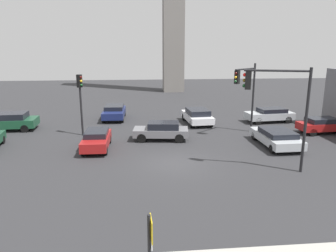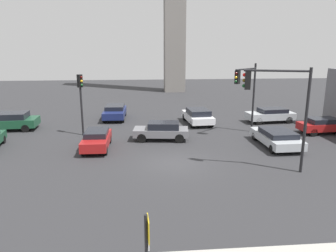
{
  "view_description": "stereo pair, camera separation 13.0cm",
  "coord_description": "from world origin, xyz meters",
  "px_view_note": "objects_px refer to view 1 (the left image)",
  "views": [
    {
      "loc": [
        -2.14,
        -18.32,
        6.91
      ],
      "look_at": [
        -0.15,
        2.94,
        1.63
      ],
      "focal_mm": 34.1,
      "sensor_mm": 36.0,
      "label": 1
    },
    {
      "loc": [
        -2.01,
        -18.34,
        6.91
      ],
      "look_at": [
        -0.15,
        2.94,
        1.63
      ],
      "focal_mm": 34.1,
      "sensor_mm": 36.0,
      "label": 2
    }
  ],
  "objects_px": {
    "direction_sign": "(150,246)",
    "car_8": "(97,139)",
    "car_0": "(8,121)",
    "car_3": "(270,115)",
    "traffic_light_0": "(279,98)",
    "traffic_light_1": "(246,86)",
    "car_5": "(197,116)",
    "traffic_light_2": "(80,93)",
    "car_2": "(276,137)",
    "car_7": "(323,125)",
    "car_1": "(162,130)",
    "car_6": "(114,112)"
  },
  "relations": [
    {
      "from": "traffic_light_1",
      "to": "car_3",
      "type": "xyz_separation_m",
      "value": [
        3.9,
        4.04,
        -3.19
      ]
    },
    {
      "from": "car_5",
      "to": "traffic_light_2",
      "type": "bearing_deg",
      "value": 102.73
    },
    {
      "from": "direction_sign",
      "to": "traffic_light_0",
      "type": "xyz_separation_m",
      "value": [
        7.45,
        8.96,
        2.62
      ]
    },
    {
      "from": "car_3",
      "to": "car_6",
      "type": "bearing_deg",
      "value": -15.53
    },
    {
      "from": "direction_sign",
      "to": "car_0",
      "type": "xyz_separation_m",
      "value": [
        -11.33,
        19.88,
        -0.79
      ]
    },
    {
      "from": "traffic_light_0",
      "to": "car_5",
      "type": "height_order",
      "value": "traffic_light_0"
    },
    {
      "from": "car_6",
      "to": "direction_sign",
      "type": "bearing_deg",
      "value": 7.74
    },
    {
      "from": "traffic_light_0",
      "to": "car_7",
      "type": "xyz_separation_m",
      "value": [
        7.43,
        7.48,
        -3.5
      ]
    },
    {
      "from": "traffic_light_0",
      "to": "car_3",
      "type": "xyz_separation_m",
      "value": [
        4.67,
        11.79,
        -3.48
      ]
    },
    {
      "from": "traffic_light_0",
      "to": "car_0",
      "type": "height_order",
      "value": "traffic_light_0"
    },
    {
      "from": "car_6",
      "to": "car_7",
      "type": "height_order",
      "value": "car_6"
    },
    {
      "from": "car_1",
      "to": "traffic_light_2",
      "type": "bearing_deg",
      "value": -11.06
    },
    {
      "from": "traffic_light_0",
      "to": "traffic_light_2",
      "type": "height_order",
      "value": "traffic_light_0"
    },
    {
      "from": "direction_sign",
      "to": "car_5",
      "type": "height_order",
      "value": "direction_sign"
    },
    {
      "from": "direction_sign",
      "to": "traffic_light_0",
      "type": "height_order",
      "value": "traffic_light_0"
    },
    {
      "from": "car_3",
      "to": "car_5",
      "type": "relative_size",
      "value": 0.98
    },
    {
      "from": "car_3",
      "to": "car_8",
      "type": "bearing_deg",
      "value": 18.75
    },
    {
      "from": "traffic_light_1",
      "to": "car_2",
      "type": "bearing_deg",
      "value": 71.3
    },
    {
      "from": "traffic_light_0",
      "to": "car_8",
      "type": "distance_m",
      "value": 12.25
    },
    {
      "from": "car_1",
      "to": "car_2",
      "type": "bearing_deg",
      "value": 170.82
    },
    {
      "from": "car_0",
      "to": "car_3",
      "type": "bearing_deg",
      "value": 179.34
    },
    {
      "from": "car_8",
      "to": "car_6",
      "type": "bearing_deg",
      "value": 177.19
    },
    {
      "from": "traffic_light_1",
      "to": "traffic_light_0",
      "type": "bearing_deg",
      "value": 43.8
    },
    {
      "from": "traffic_light_0",
      "to": "car_6",
      "type": "height_order",
      "value": "traffic_light_0"
    },
    {
      "from": "direction_sign",
      "to": "car_8",
      "type": "bearing_deg",
      "value": 100.07
    },
    {
      "from": "car_3",
      "to": "car_8",
      "type": "distance_m",
      "value": 16.78
    },
    {
      "from": "car_5",
      "to": "car_7",
      "type": "bearing_deg",
      "value": -118.85
    },
    {
      "from": "traffic_light_0",
      "to": "car_3",
      "type": "relative_size",
      "value": 1.3
    },
    {
      "from": "direction_sign",
      "to": "car_0",
      "type": "distance_m",
      "value": 22.9
    },
    {
      "from": "traffic_light_1",
      "to": "direction_sign",
      "type": "bearing_deg",
      "value": 23.32
    },
    {
      "from": "direction_sign",
      "to": "car_5",
      "type": "relative_size",
      "value": 0.51
    },
    {
      "from": "traffic_light_0",
      "to": "traffic_light_1",
      "type": "distance_m",
      "value": 7.79
    },
    {
      "from": "direction_sign",
      "to": "traffic_light_2",
      "type": "height_order",
      "value": "traffic_light_2"
    },
    {
      "from": "car_2",
      "to": "car_7",
      "type": "height_order",
      "value": "car_7"
    },
    {
      "from": "traffic_light_0",
      "to": "car_2",
      "type": "xyz_separation_m",
      "value": [
        2.1,
        4.44,
        -3.54
      ]
    },
    {
      "from": "car_5",
      "to": "car_8",
      "type": "distance_m",
      "value": 10.82
    },
    {
      "from": "car_0",
      "to": "car_8",
      "type": "height_order",
      "value": "car_0"
    },
    {
      "from": "car_1",
      "to": "car_6",
      "type": "relative_size",
      "value": 0.97
    },
    {
      "from": "car_5",
      "to": "car_3",
      "type": "bearing_deg",
      "value": -95.05
    },
    {
      "from": "car_2",
      "to": "car_3",
      "type": "bearing_deg",
      "value": -20.73
    },
    {
      "from": "traffic_light_2",
      "to": "car_1",
      "type": "bearing_deg",
      "value": 22.96
    },
    {
      "from": "car_0",
      "to": "traffic_light_1",
      "type": "bearing_deg",
      "value": 168.02
    },
    {
      "from": "car_0",
      "to": "car_5",
      "type": "height_order",
      "value": "car_0"
    },
    {
      "from": "car_0",
      "to": "car_8",
      "type": "relative_size",
      "value": 1.2
    },
    {
      "from": "traffic_light_2",
      "to": "car_7",
      "type": "bearing_deg",
      "value": 37.01
    },
    {
      "from": "traffic_light_1",
      "to": "car_7",
      "type": "height_order",
      "value": "traffic_light_1"
    },
    {
      "from": "car_5",
      "to": "car_7",
      "type": "distance_m",
      "value": 10.64
    },
    {
      "from": "car_1",
      "to": "car_6",
      "type": "xyz_separation_m",
      "value": [
        -4.11,
        7.74,
        -0.0
      ]
    },
    {
      "from": "traffic_light_0",
      "to": "car_0",
      "type": "xyz_separation_m",
      "value": [
        -18.79,
        10.92,
        -3.42
      ]
    },
    {
      "from": "car_8",
      "to": "car_5",
      "type": "bearing_deg",
      "value": 129.95
    }
  ]
}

